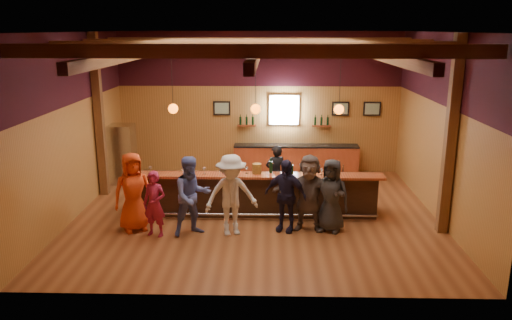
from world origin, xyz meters
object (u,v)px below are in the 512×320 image
(customer_denim, at_px, (192,196))
(bottle_a, at_px, (271,167))
(customer_navy, at_px, (285,196))
(bar_counter, at_px, (256,193))
(customer_orange, at_px, (133,192))
(customer_redvest, at_px, (155,204))
(stainless_fridge, at_px, (123,154))
(customer_dark, at_px, (331,195))
(bartender, at_px, (276,173))
(back_bar_cabinet, at_px, (296,159))
(customer_brown, at_px, (309,193))
(ice_bucket, at_px, (257,169))
(customer_white, at_px, (231,195))

(customer_denim, xyz_separation_m, bottle_a, (1.78, 1.27, 0.34))
(customer_navy, bearing_deg, bar_counter, 143.05)
(customer_orange, height_order, customer_redvest, customer_orange)
(bar_counter, xyz_separation_m, stainless_fridge, (-4.12, 2.45, 0.38))
(stainless_fridge, height_order, customer_dark, stainless_fridge)
(bartender, xyz_separation_m, bottle_a, (-0.14, -1.09, 0.49))
(back_bar_cabinet, height_order, customer_orange, customer_orange)
(bar_counter, height_order, customer_navy, customer_navy)
(customer_dark, distance_m, bottle_a, 1.74)
(customer_denim, bearing_deg, bottle_a, 7.58)
(back_bar_cabinet, bearing_deg, customer_navy, -95.85)
(customer_orange, distance_m, bartender, 3.95)
(customer_navy, relative_size, customer_dark, 1.00)
(back_bar_cabinet, distance_m, stainless_fridge, 5.43)
(customer_brown, distance_m, ice_bucket, 1.53)
(customer_redvest, height_order, customer_denim, customer_denim)
(bottle_a, bearing_deg, customer_dark, -34.96)
(customer_navy, bearing_deg, customer_dark, 23.80)
(customer_navy, xyz_separation_m, bartender, (-0.20, 2.09, -0.08))
(back_bar_cabinet, bearing_deg, bottle_a, -102.38)
(ice_bucket, bearing_deg, bottle_a, 12.47)
(bartender, height_order, ice_bucket, bartender)
(customer_navy, height_order, customer_brown, customer_brown)
(bottle_a, bearing_deg, back_bar_cabinet, 77.62)
(customer_orange, bearing_deg, ice_bucket, -9.08)
(bar_counter, distance_m, customer_white, 1.57)
(customer_white, bearing_deg, customer_denim, 163.19)
(customer_orange, bearing_deg, bartender, 4.81)
(customer_redvest, relative_size, customer_denim, 0.82)
(customer_orange, height_order, customer_navy, customer_orange)
(bottle_a, bearing_deg, customer_white, -125.54)
(customer_orange, xyz_separation_m, customer_white, (2.28, -0.20, 0.01))
(customer_orange, distance_m, customer_white, 2.29)
(bar_counter, xyz_separation_m, customer_white, (-0.53, -1.42, 0.42))
(customer_denim, bearing_deg, bar_counter, 17.51)
(bartender, bearing_deg, customer_navy, 81.84)
(customer_denim, distance_m, bartender, 3.05)
(customer_denim, xyz_separation_m, bartender, (1.92, 2.36, -0.15))
(back_bar_cabinet, relative_size, bottle_a, 10.29)
(customer_orange, relative_size, customer_white, 0.99)
(customer_denim, relative_size, customer_dark, 1.07)
(customer_brown, distance_m, bartender, 2.16)
(back_bar_cabinet, relative_size, customer_navy, 2.33)
(customer_redvest, bearing_deg, bottle_a, 44.97)
(customer_orange, bearing_deg, back_bar_cabinet, 22.07)
(back_bar_cabinet, xyz_separation_m, bartender, (-0.68, -2.65, 0.30))
(customer_white, bearing_deg, customer_navy, -6.45)
(stainless_fridge, bearing_deg, customer_brown, -33.55)
(customer_orange, xyz_separation_m, bottle_a, (3.18, 1.05, 0.33))
(bartender, bearing_deg, ice_bucket, 53.92)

